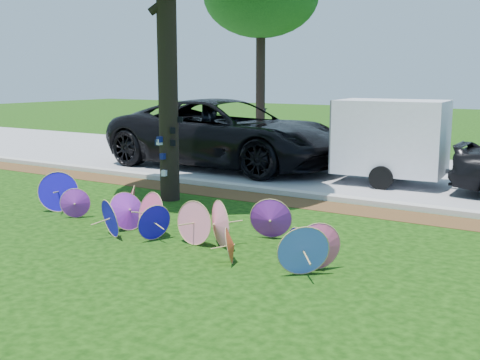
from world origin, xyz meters
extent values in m
plane|color=black|center=(0.00, 0.00, 0.00)|extent=(90.00, 90.00, 0.00)
cube|color=#472D16|center=(0.00, 4.50, 0.01)|extent=(90.00, 1.00, 0.01)
cube|color=#B7B5AD|center=(0.00, 5.20, 0.06)|extent=(90.00, 0.30, 0.12)
cube|color=gray|center=(0.00, 9.35, 0.01)|extent=(90.00, 8.00, 0.01)
cylinder|color=black|center=(-2.20, 3.26, 2.82)|extent=(0.44, 0.44, 5.64)
cone|color=#190EE2|center=(-3.44, 1.11, 0.43)|extent=(0.83, 0.72, 0.86)
cone|color=#4D6EFF|center=(2.73, 0.14, 0.39)|extent=(0.76, 0.71, 0.78)
cone|color=#E64F78|center=(-0.55, 0.74, 0.39)|extent=(0.84, 0.51, 0.79)
cone|color=purple|center=(-1.15, 0.74, 0.37)|extent=(0.54, 0.81, 0.72)
cone|color=purple|center=(1.42, 1.54, 0.37)|extent=(0.79, 0.52, 0.75)
cone|color=#190EE2|center=(2.47, 0.64, 0.29)|extent=(0.60, 0.42, 0.59)
cone|color=#E64F78|center=(2.85, 0.42, 0.36)|extent=(0.62, 0.63, 0.73)
cone|color=pink|center=(0.90, 0.66, 0.40)|extent=(0.73, 0.57, 0.80)
cone|color=#190EE2|center=(-0.29, 0.43, 0.32)|extent=(0.41, 0.68, 0.65)
cone|color=#B41B4D|center=(-1.60, 1.27, 0.36)|extent=(0.60, 0.68, 0.72)
cone|color=#CB451B|center=(1.58, 0.06, 0.28)|extent=(0.44, 0.58, 0.57)
cone|color=#190EE2|center=(-1.01, 0.18, 0.35)|extent=(0.74, 0.51, 0.71)
cone|color=pink|center=(0.49, 0.63, 0.38)|extent=(0.77, 0.24, 0.76)
cone|color=purple|center=(-2.65, 0.82, 0.30)|extent=(0.52, 0.45, 0.61)
imported|color=black|center=(-3.82, 8.03, 1.04)|extent=(7.55, 3.55, 2.09)
cube|color=silver|center=(1.41, 7.88, 1.24)|extent=(2.82, 1.92, 2.49)
cylinder|color=black|center=(-5.57, 13.06, 2.50)|extent=(0.36, 0.36, 5.00)
camera|label=1|loc=(6.39, -7.30, 2.84)|focal=45.00mm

